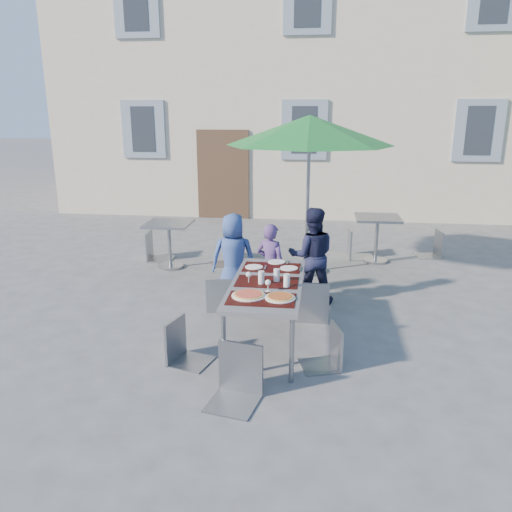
# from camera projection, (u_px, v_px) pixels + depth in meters

# --- Properties ---
(ground) EXTENTS (90.00, 90.00, 0.00)m
(ground) POSITION_uv_depth(u_px,v_px,m) (274.00, 361.00, 5.43)
(ground) COLOR #4F4F52
(ground) RESTS_ON ground
(building) EXTENTS (13.60, 8.20, 11.10)m
(building) POSITION_uv_depth(u_px,v_px,m) (311.00, 35.00, 15.04)
(building) COLOR #BBB197
(building) RESTS_ON ground
(dining_table) EXTENTS (0.80, 1.85, 0.76)m
(dining_table) POSITION_uv_depth(u_px,v_px,m) (267.00, 286.00, 5.68)
(dining_table) COLOR #424247
(dining_table) RESTS_ON ground
(pizza_near_left) EXTENTS (0.36, 0.36, 0.03)m
(pizza_near_left) POSITION_uv_depth(u_px,v_px,m) (249.00, 295.00, 5.22)
(pizza_near_left) COLOR white
(pizza_near_left) RESTS_ON dining_table
(pizza_near_right) EXTENTS (0.32, 0.32, 0.03)m
(pizza_near_right) POSITION_uv_depth(u_px,v_px,m) (280.00, 297.00, 5.15)
(pizza_near_right) COLOR white
(pizza_near_right) RESTS_ON dining_table
(glassware) EXTENTS (0.50, 0.40, 0.15)m
(glassware) POSITION_uv_depth(u_px,v_px,m) (271.00, 278.00, 5.56)
(glassware) COLOR silver
(glassware) RESTS_ON dining_table
(place_settings) EXTENTS (0.69, 0.47, 0.01)m
(place_settings) POSITION_uv_depth(u_px,v_px,m) (273.00, 266.00, 6.24)
(place_settings) COLOR white
(place_settings) RESTS_ON dining_table
(child_0) EXTENTS (0.67, 0.48, 1.27)m
(child_0) POSITION_uv_depth(u_px,v_px,m) (233.00, 258.00, 7.01)
(child_0) COLOR #304885
(child_0) RESTS_ON ground
(child_1) EXTENTS (0.50, 0.43, 1.17)m
(child_1) POSITION_uv_depth(u_px,v_px,m) (271.00, 265.00, 6.86)
(child_1) COLOR #4E356D
(child_1) RESTS_ON ground
(child_2) EXTENTS (0.70, 0.46, 1.36)m
(child_2) POSITION_uv_depth(u_px,v_px,m) (312.00, 256.00, 6.96)
(child_2) COLOR #181A35
(child_2) RESTS_ON ground
(chair_0) EXTENTS (0.45, 0.45, 0.91)m
(chair_0) POSITION_uv_depth(u_px,v_px,m) (221.00, 273.00, 6.67)
(chair_0) COLOR #939A9E
(chair_0) RESTS_ON ground
(chair_1) EXTENTS (0.46, 0.46, 0.99)m
(chair_1) POSITION_uv_depth(u_px,v_px,m) (285.00, 267.00, 6.80)
(chair_1) COLOR gray
(chair_1) RESTS_ON ground
(chair_2) EXTENTS (0.46, 0.47, 1.03)m
(chair_2) POSITION_uv_depth(u_px,v_px,m) (312.00, 276.00, 6.34)
(chair_2) COLOR #90959B
(chair_2) RESTS_ON ground
(chair_3) EXTENTS (0.49, 0.49, 0.90)m
(chair_3) POSITION_uv_depth(u_px,v_px,m) (182.00, 316.00, 5.29)
(chair_3) COLOR gray
(chair_3) RESTS_ON ground
(chair_4) EXTENTS (0.48, 0.47, 0.86)m
(chair_4) POSITION_uv_depth(u_px,v_px,m) (329.00, 323.00, 5.19)
(chair_4) COLOR gray
(chair_4) RESTS_ON ground
(chair_5) EXTENTS (0.52, 0.53, 1.00)m
(chair_5) POSITION_uv_depth(u_px,v_px,m) (236.00, 341.00, 4.56)
(chair_5) COLOR slate
(chair_5) RESTS_ON ground
(patio_umbrella) EXTENTS (2.67, 2.67, 2.57)m
(patio_umbrella) POSITION_uv_depth(u_px,v_px,m) (310.00, 132.00, 7.81)
(patio_umbrella) COLOR #9B9EA2
(patio_umbrella) RESTS_ON ground
(cafe_table_0) EXTENTS (0.75, 0.75, 0.80)m
(cafe_table_0) POSITION_uv_depth(u_px,v_px,m) (169.00, 236.00, 8.55)
(cafe_table_0) COLOR #9B9EA2
(cafe_table_0) RESTS_ON ground
(bg_chair_l_0) EXTENTS (0.48, 0.48, 0.99)m
(bg_chair_l_0) POSITION_uv_depth(u_px,v_px,m) (154.00, 228.00, 9.04)
(bg_chair_l_0) COLOR gray
(bg_chair_l_0) RESTS_ON ground
(bg_chair_r_0) EXTENTS (0.51, 0.51, 0.87)m
(bg_chair_r_0) POSITION_uv_depth(u_px,v_px,m) (227.00, 236.00, 8.78)
(bg_chair_r_0) COLOR gray
(bg_chair_r_0) RESTS_ON ground
(cafe_table_1) EXTENTS (0.78, 0.78, 0.83)m
(cafe_table_1) POSITION_uv_depth(u_px,v_px,m) (377.00, 229.00, 8.88)
(cafe_table_1) COLOR #9B9EA2
(cafe_table_1) RESTS_ON ground
(bg_chair_l_1) EXTENTS (0.49, 0.49, 1.04)m
(bg_chair_l_1) POSITION_uv_depth(u_px,v_px,m) (357.00, 225.00, 9.14)
(bg_chair_l_1) COLOR #8F969B
(bg_chair_l_1) RESTS_ON ground
(bg_chair_r_1) EXTENTS (0.47, 0.47, 0.94)m
(bg_chair_r_1) POSITION_uv_depth(u_px,v_px,m) (435.00, 228.00, 9.23)
(bg_chair_r_1) COLOR gray
(bg_chair_r_1) RESTS_ON ground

